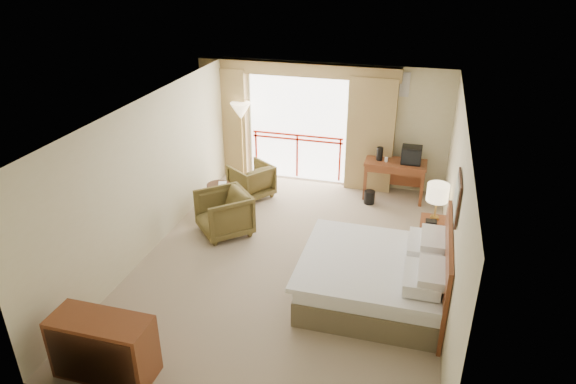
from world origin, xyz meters
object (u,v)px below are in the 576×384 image
(dresser, at_px, (103,347))
(floor_lamp, at_px, (241,114))
(wastebasket, at_px, (369,197))
(bed, at_px, (376,277))
(desk, at_px, (395,169))
(nightstand, at_px, (432,237))
(armchair_far, at_px, (252,196))
(table_lamp, at_px, (438,193))
(tv, at_px, (412,155))
(side_table, at_px, (219,192))
(armchair_near, at_px, (225,233))

(dresser, bearing_deg, floor_lamp, 90.22)
(wastebasket, height_order, floor_lamp, floor_lamp)
(bed, distance_m, desk, 3.68)
(nightstand, xyz_separation_m, armchair_far, (-3.79, 1.35, -0.32))
(wastebasket, height_order, dresser, dresser)
(table_lamp, bearing_deg, nightstand, -90.00)
(armchair_far, bearing_deg, tv, 138.10)
(nightstand, distance_m, floor_lamp, 4.98)
(table_lamp, relative_size, armchair_far, 0.81)
(nightstand, relative_size, armchair_far, 0.81)
(desk, height_order, armchair_far, desk)
(bed, height_order, nightstand, bed)
(armchair_far, bearing_deg, wastebasket, 132.79)
(floor_lamp, relative_size, dresser, 1.42)
(wastebasket, bearing_deg, floor_lamp, 169.83)
(desk, bearing_deg, floor_lamp, 179.27)
(table_lamp, bearing_deg, dresser, -133.75)
(tv, bearing_deg, side_table, -145.75)
(armchair_near, xyz_separation_m, dresser, (-0.11, -3.70, 0.42))
(tv, xyz_separation_m, side_table, (-3.72, -1.43, -0.65))
(table_lamp, distance_m, tv, 2.10)
(floor_lamp, bearing_deg, tv, -1.99)
(armchair_far, height_order, floor_lamp, floor_lamp)
(bed, xyz_separation_m, side_table, (-3.46, 2.18, -0.02))
(nightstand, distance_m, tv, 2.25)
(armchair_far, relative_size, dresser, 0.64)
(desk, height_order, side_table, desk)
(table_lamp, bearing_deg, armchair_far, 161.08)
(nightstand, distance_m, dresser, 5.55)
(wastebasket, bearing_deg, nightstand, -52.42)
(bed, distance_m, nightstand, 1.72)
(nightstand, bearing_deg, tv, 105.18)
(armchair_near, bearing_deg, bed, 24.54)
(table_lamp, bearing_deg, desk, 111.68)
(nightstand, relative_size, side_table, 1.25)
(armchair_near, height_order, floor_lamp, floor_lamp)
(wastebasket, xyz_separation_m, armchair_far, (-2.50, -0.32, -0.14))
(armchair_far, bearing_deg, desk, 140.45)
(bed, bearing_deg, armchair_near, 157.38)
(desk, relative_size, dresser, 1.01)
(nightstand, relative_size, tv, 1.60)
(armchair_near, bearing_deg, desk, 86.94)
(tv, xyz_separation_m, floor_lamp, (-3.76, 0.13, 0.53))
(armchair_near, relative_size, floor_lamp, 0.51)
(wastebasket, relative_size, armchair_near, 0.31)
(tv, height_order, armchair_far, tv)
(table_lamp, height_order, tv, table_lamp)
(table_lamp, height_order, armchair_far, table_lamp)
(tv, distance_m, armchair_near, 4.13)
(nightstand, xyz_separation_m, side_table, (-4.25, 0.65, 0.03))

